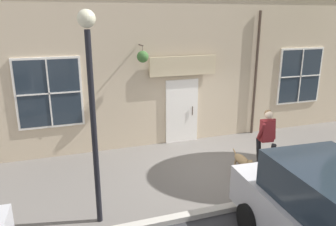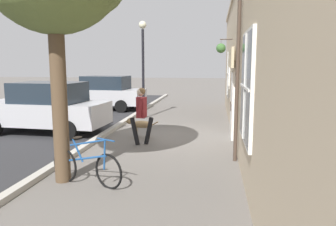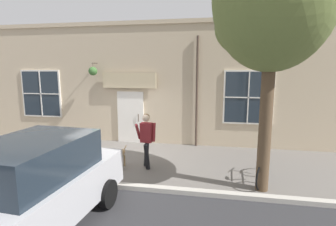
% 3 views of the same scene
% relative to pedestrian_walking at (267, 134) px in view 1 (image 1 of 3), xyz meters
% --- Properties ---
extents(ground_plane, '(90.00, 90.00, 0.00)m').
position_rel_pedestrian_walking_xyz_m(ground_plane, '(-0.51, -1.09, -1.01)').
color(ground_plane, '#66605B').
extents(storefront_facade, '(0.95, 18.00, 4.85)m').
position_rel_pedestrian_walking_xyz_m(storefront_facade, '(-2.86, -1.10, 1.41)').
color(storefront_facade, '#C6B293').
rests_on(storefront_facade, ground_plane).
extents(pedestrian_walking, '(0.70, 0.58, 1.69)m').
position_rel_pedestrian_walking_xyz_m(pedestrian_walking, '(0.00, 0.00, 0.00)').
color(pedestrian_walking, black).
rests_on(pedestrian_walking, ground_plane).
extents(dog_on_leash, '(1.11, 0.31, 0.66)m').
position_rel_pedestrian_walking_xyz_m(dog_on_leash, '(0.24, -0.83, -0.57)').
color(dog_on_leash, '#997A51').
rests_on(dog_on_leash, ground_plane).
extents(street_lamp, '(0.32, 0.32, 4.15)m').
position_rel_pedestrian_walking_xyz_m(street_lamp, '(0.96, -4.60, 1.76)').
color(street_lamp, black).
rests_on(street_lamp, ground_plane).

